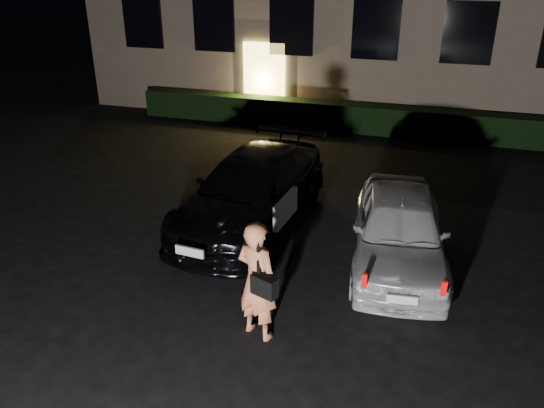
% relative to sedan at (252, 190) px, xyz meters
% --- Properties ---
extents(ground, '(80.00, 80.00, 0.00)m').
position_rel_sedan_xyz_m(ground, '(1.30, -3.54, -0.70)').
color(ground, black).
rests_on(ground, ground).
extents(hedge, '(15.00, 0.70, 0.85)m').
position_rel_sedan_xyz_m(hedge, '(1.30, 6.96, -0.27)').
color(hedge, black).
rests_on(hedge, ground).
extents(sedan, '(2.32, 4.98, 1.39)m').
position_rel_sedan_xyz_m(sedan, '(0.00, 0.00, 0.00)').
color(sedan, black).
rests_on(sedan, ground).
extents(hatch, '(2.02, 4.03, 1.32)m').
position_rel_sedan_xyz_m(hatch, '(2.96, -0.75, -0.04)').
color(hatch, silver).
rests_on(hatch, ground).
extents(man, '(0.76, 0.64, 1.79)m').
position_rel_sedan_xyz_m(man, '(1.27, -3.37, 0.20)').
color(man, '#DD7C50').
rests_on(man, ground).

